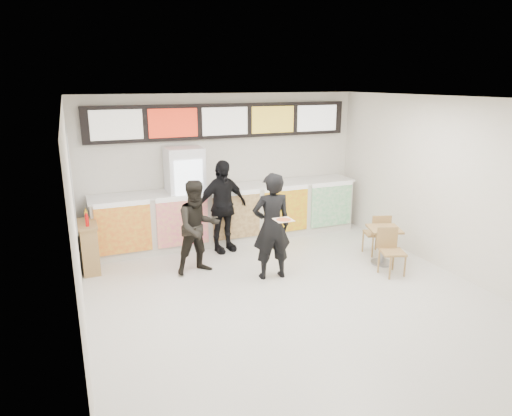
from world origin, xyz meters
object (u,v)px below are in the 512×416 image
customer_left (198,227)px  customer_main (272,226)px  service_counter (231,214)px  cafe_table (384,239)px  condiment_ledge (89,246)px  drinks_fridge (186,198)px  customer_mid (222,206)px

customer_left → customer_main: bearing=-40.1°
service_counter → customer_main: customer_main is taller
cafe_table → customer_left: bearing=-176.2°
condiment_ledge → drinks_fridge: bearing=17.0°
service_counter → customer_left: (-1.07, -1.38, 0.25)m
condiment_ledge → customer_main: bearing=-28.0°
service_counter → customer_main: 2.09m
cafe_table → customer_mid: bearing=164.6°
cafe_table → condiment_ledge: 5.25m
customer_main → customer_mid: size_ratio=1.01×
customer_mid → cafe_table: (2.50, -1.74, -0.43)m
customer_mid → condiment_ledge: customer_mid is taller
customer_left → cafe_table: bearing=-23.6°
customer_main → customer_left: 1.27m
service_counter → customer_main: bearing=-89.8°
cafe_table → service_counter: bearing=152.6°
customer_left → customer_mid: bearing=41.8°
service_counter → drinks_fridge: bearing=179.0°
customer_left → cafe_table: (3.21, -0.90, -0.35)m
drinks_fridge → condiment_ledge: 2.05m
customer_main → customer_left: size_ratio=1.11×
customer_mid → service_counter: bearing=44.3°
customer_main → customer_left: bearing=-27.0°
customer_main → customer_left: (-1.08, 0.68, -0.09)m
customer_left → condiment_ledge: bearing=146.8°
service_counter → customer_left: size_ratio=3.39×
drinks_fridge → cafe_table: 3.87m
customer_mid → drinks_fridge: bearing=123.6°
condiment_ledge → customer_left: bearing=-25.2°
service_counter → customer_left: 1.77m
customer_main → condiment_ledge: customer_main is taller
customer_mid → condiment_ledge: 2.50m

